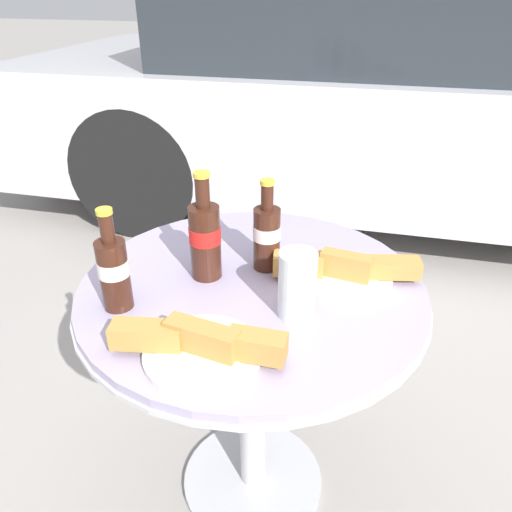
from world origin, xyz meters
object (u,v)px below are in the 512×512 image
Objects in this scene: drinking_glass at (297,287)px; bistro_table at (252,333)px; cola_bottle_left at (267,235)px; parked_car at (401,97)px; cola_bottle_right at (114,270)px; cola_bottle_center at (205,237)px; lunch_plate_near at (344,271)px; lunch_plate_far at (200,345)px.

bistro_table is at bearing 142.54° from drinking_glass.
bistro_table is 0.24m from cola_bottle_left.
parked_car is at bearing 84.36° from drinking_glass.
cola_bottle_right is (-0.27, -0.23, 0.00)m from cola_bottle_left.
bistro_table is 3.55× the size of cola_bottle_right.
cola_bottle_center reaches higher than cola_bottle_left.
drinking_glass is 0.43× the size of lunch_plate_near.
cola_bottle_center is at bearing 175.05° from bistro_table.
cola_bottle_right is at bearing -103.95° from parked_car.
bistro_table is 0.27m from cola_bottle_center.
lunch_plate_near is 1.02× the size of lunch_plate_far.
parked_car is at bearing 81.44° from lunch_plate_far.
drinking_glass is at bearing -118.89° from lunch_plate_near.
parked_car is at bearing 81.32° from cola_bottle_left.
cola_bottle_center reaches higher than lunch_plate_near.
drinking_glass is at bearing -95.64° from parked_car.
cola_bottle_center is 0.32m from lunch_plate_near.
cola_bottle_center is 0.29m from lunch_plate_far.
cola_bottle_left is at bearing 174.78° from lunch_plate_near.
cola_bottle_center reaches higher than cola_bottle_right.
lunch_plate_far is (-0.15, -0.17, -0.04)m from drinking_glass.
cola_bottle_center is at bearing 106.38° from lunch_plate_far.
drinking_glass is (0.23, -0.10, -0.03)m from cola_bottle_center.
parked_car is (0.46, 2.24, -0.12)m from cola_bottle_center.
drinking_glass is (0.10, -0.17, -0.02)m from cola_bottle_left.
cola_bottle_right reaches higher than bistro_table.
drinking_glass is 0.23m from lunch_plate_far.
cola_bottle_center is at bearing -101.51° from parked_car.
lunch_plate_near is 2.19m from parked_car.
cola_bottle_left reaches higher than lunch_plate_near.
drinking_glass reaches higher than lunch_plate_near.
parked_car is at bearing 81.24° from bistro_table.
drinking_glass is (0.12, -0.09, 0.21)m from bistro_table.
lunch_plate_near reaches higher than bistro_table.
drinking_glass is at bearing 49.26° from lunch_plate_far.
cola_bottle_center is 0.25m from drinking_glass.
cola_bottle_right reaches higher than drinking_glass.
lunch_plate_far is (0.22, -0.11, -0.06)m from cola_bottle_right.
cola_bottle_center is (-0.11, 0.01, 0.24)m from bistro_table.
cola_bottle_left reaches higher than bistro_table.
parked_car reaches higher than lunch_plate_near.
lunch_plate_near reaches higher than lunch_plate_far.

